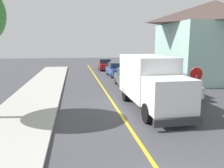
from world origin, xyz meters
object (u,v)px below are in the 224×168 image
Objects in this scene: parked_car_near at (127,78)px; stop_sign at (196,81)px; box_truck at (150,80)px; parked_car_mid at (116,70)px; house_across_street at (213,40)px; parked_van_across at (178,86)px; parked_car_far at (105,65)px.

stop_sign reaches higher than parked_car_near.
box_truck is 14.06m from parked_car_mid.
stop_sign is at bearing -126.29° from house_across_street.
house_across_street reaches higher than parked_van_across.
parked_car_mid is (0.47, 14.01, -0.97)m from box_truck.
house_across_street is (9.96, 9.12, 2.59)m from box_truck.
parked_van_across is (2.68, -11.38, 0.00)m from parked_car_mid.
parked_car_mid is at bearing -86.34° from parked_car_far.
box_truck reaches higher than parked_van_across.
parked_car_near is 0.99× the size of parked_car_mid.
box_truck is 1.63× the size of parked_van_across.
box_truck is 1.62× the size of parked_car_far.
parked_van_across is at bearing 77.31° from stop_sign.
parked_car_near is (0.29, 7.35, -0.97)m from box_truck.
parked_car_far is 0.42× the size of house_across_street.
parked_car_near is 10.46m from house_across_street.
house_across_street is (7.71, 10.51, 2.50)m from stop_sign.
stop_sign is 13.27m from house_across_street.
box_truck is 2.72× the size of stop_sign.
parked_van_across is 1.67× the size of stop_sign.
parked_car_near is 6.67m from parked_car_mid.
stop_sign reaches higher than parked_car_far.
stop_sign reaches higher than parked_van_across.
house_across_street is (9.93, -11.79, 3.57)m from parked_car_far.
parked_car_mid is 15.54m from stop_sign.
house_across_street reaches higher than stop_sign.
parked_car_near and parked_van_across have the same top height.
house_across_street is at bearing 53.71° from stop_sign.
house_across_street reaches higher than box_truck.
house_across_street is at bearing -49.89° from parked_car_far.
parked_van_across is 0.42× the size of house_across_street.
parked_car_mid is at bearing 152.72° from house_across_street.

